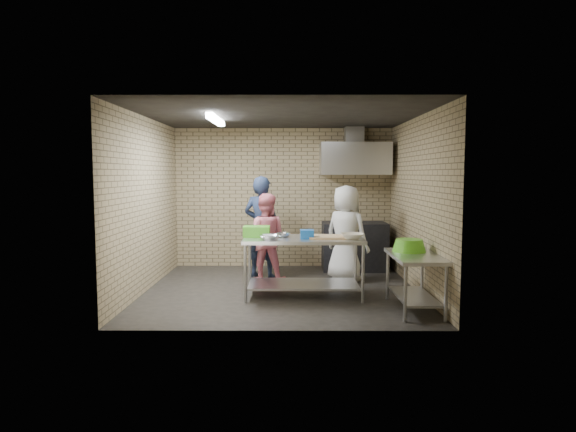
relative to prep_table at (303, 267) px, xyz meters
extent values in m
plane|color=black|center=(-0.33, 0.38, -0.44)|extent=(4.20, 4.20, 0.00)
plane|color=black|center=(-0.33, 0.38, 2.26)|extent=(4.20, 4.20, 0.00)
cube|color=#97835E|center=(-0.33, 2.38, 0.91)|extent=(4.20, 0.06, 2.70)
cube|color=#97835E|center=(-0.33, -1.62, 0.91)|extent=(4.20, 0.06, 2.70)
cube|color=#97835E|center=(-2.43, 0.38, 0.91)|extent=(0.06, 4.00, 2.70)
cube|color=#97835E|center=(1.77, 0.38, 0.91)|extent=(0.06, 4.00, 2.70)
cube|color=silver|center=(0.00, 0.00, 0.00)|extent=(1.76, 0.88, 0.88)
cube|color=silver|center=(1.47, -0.72, -0.06)|extent=(0.60, 1.20, 0.75)
cube|color=black|center=(1.02, 2.03, 0.01)|extent=(1.20, 0.70, 0.90)
cube|color=silver|center=(1.02, 2.08, 1.66)|extent=(1.30, 0.60, 0.60)
cube|color=#A5A8AD|center=(1.02, 2.23, 2.11)|extent=(0.35, 0.30, 0.30)
cube|color=#3F2B19|center=(1.32, 2.27, 1.48)|extent=(0.80, 0.20, 0.04)
cube|color=white|center=(-1.33, 0.38, 2.20)|extent=(0.10, 1.25, 0.08)
cube|color=green|center=(-0.70, 0.12, 0.52)|extent=(0.39, 0.29, 0.16)
cube|color=#175BB2|center=(0.05, -0.10, 0.50)|extent=(0.20, 0.20, 0.13)
cube|color=tan|center=(0.35, -0.02, 0.45)|extent=(0.54, 0.41, 0.03)
imported|color=silver|center=(-0.50, -0.20, 0.47)|extent=(0.28, 0.28, 0.07)
imported|color=#ACAEB3|center=(-0.30, 0.05, 0.47)|extent=(0.22, 0.22, 0.07)
imported|color=beige|center=(0.70, -0.15, 0.48)|extent=(0.35, 0.35, 0.08)
cylinder|color=green|center=(1.47, 2.27, 1.58)|extent=(0.06, 0.06, 0.15)
imported|color=#151C35|center=(-0.70, 1.36, 0.45)|extent=(0.75, 0.61, 1.78)
imported|color=pink|center=(-0.62, 1.06, 0.30)|extent=(0.78, 0.63, 1.49)
imported|color=white|center=(0.75, 1.05, 0.37)|extent=(0.94, 0.90, 1.63)
camera|label=1|loc=(-0.19, -7.18, 1.38)|focal=30.55mm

